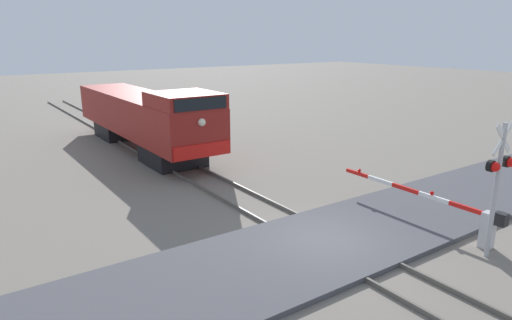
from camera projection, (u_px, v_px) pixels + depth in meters
ground_plane at (327, 245)px, 14.48m from camera, size 160.00×160.00×0.00m
rail_track_left at (310, 248)px, 14.06m from camera, size 0.08×80.00×0.15m
rail_track_right at (343, 237)px, 14.85m from camera, size 0.08×80.00×0.15m
road_surface at (327, 242)px, 14.46m from camera, size 36.00×4.57×0.17m
locomotive at (144, 117)px, 26.17m from camera, size 3.05×15.02×3.88m
crossing_signal at (499, 175)px, 13.04m from camera, size 1.18×0.33×4.13m
crossing_gate at (461, 214)px, 14.82m from camera, size 0.36×6.59×1.29m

